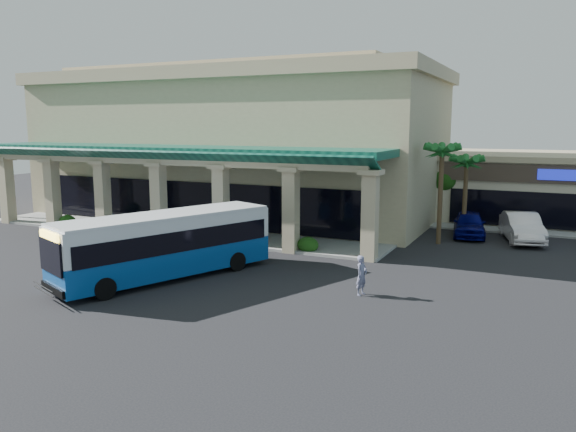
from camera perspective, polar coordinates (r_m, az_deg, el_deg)
The scene contains 11 objects.
ground at distance 27.51m, azimuth -7.16°, elevation -5.58°, with size 110.00×110.00×0.00m, color black.
main_building at distance 44.45m, azimuth -4.99°, elevation 7.50°, with size 30.80×14.80×11.35m, color tan, non-canonical shape.
arcade at distance 37.01m, azimuth -12.11°, elevation 2.60°, with size 30.00×6.20×5.70m, color #0A4134, non-canonical shape.
palm_0 at distance 34.12m, azimuth 15.24°, elevation 2.69°, with size 2.40×2.40×6.60m, color #185C22, non-canonical shape.
palm_1 at distance 36.97m, azimuth 17.56°, elevation 2.44°, with size 2.40×2.40×5.80m, color #185C22, non-canonical shape.
palm_2 at distance 46.98m, azimuth -26.60°, elevation 3.51°, with size 2.40×2.40×6.20m, color #185C22, non-canonical shape.
broadleaf_tree at distance 42.23m, azimuth 15.77°, elevation 2.65°, with size 2.60×2.60×4.81m, color #163F0E, non-canonical shape.
transit_bus at distance 26.31m, azimuth -12.27°, elevation -3.02°, with size 2.52×10.82×3.02m, color #0D448E, non-canonical shape.
pedestrian at distance 23.58m, azimuth 7.49°, elevation -6.00°, with size 0.61×0.40×1.67m, color slate.
car_silver at distance 37.36m, azimuth 17.92°, elevation -0.76°, with size 1.89×4.71×1.60m, color #05075F.
car_white at distance 36.82m, azimuth 22.67°, elevation -1.06°, with size 1.84×5.27×1.74m, color white.
Camera 1 is at (14.32, -22.42, 7.01)m, focal length 35.00 mm.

